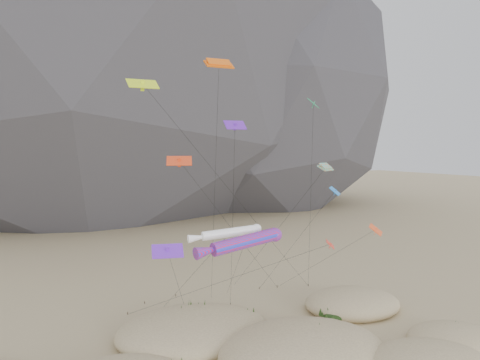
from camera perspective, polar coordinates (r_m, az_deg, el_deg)
kite_stakes at (r=59.63m, az=-2.81°, el=-14.11°), size 24.30×6.26×0.30m
rainbow_tube_kite at (r=41.26m, az=0.30°, el=-7.61°), size 11.56×18.22×11.40m
white_tube_kite at (r=43.19m, az=-1.60°, el=-6.50°), size 7.05×14.48×11.54m
orange_parafoil at (r=46.95m, az=-2.60°, el=13.65°), size 5.10×10.97×27.39m
multi_parafoil at (r=50.37m, az=10.22°, el=1.34°), size 3.90×17.19×17.07m
delta_kites at (r=43.81m, az=2.71°, el=0.26°), size 27.46×19.25×24.13m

